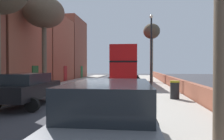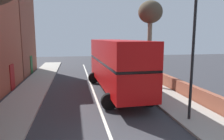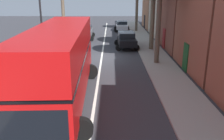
% 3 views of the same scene
% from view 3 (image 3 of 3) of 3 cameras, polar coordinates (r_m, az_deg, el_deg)
% --- Properties ---
extents(ground_plane, '(84.00, 84.00, 0.00)m').
position_cam_3_polar(ground_plane, '(22.51, -2.43, 2.95)').
color(ground_plane, '#333338').
extents(road_centre_line, '(0.16, 54.00, 0.01)m').
position_cam_3_polar(road_centre_line, '(22.51, -2.43, 2.96)').
color(road_centre_line, silver).
rests_on(road_centre_line, ground).
extents(sidewalk_left, '(2.60, 60.00, 0.12)m').
position_cam_3_polar(sidewalk_left, '(22.82, 9.97, 3.06)').
color(sidewalk_left, '#9E998E').
rests_on(sidewalk_left, ground).
extents(sidewalk_right, '(2.60, 60.00, 0.12)m').
position_cam_3_polar(sidewalk_right, '(23.21, -14.63, 3.00)').
color(sidewalk_right, '#9E998E').
rests_on(sidewalk_right, ground).
extents(terraced_houses_left, '(4.07, 47.68, 10.34)m').
position_cam_3_polar(terraced_houses_left, '(22.32, 20.35, 13.54)').
color(terraced_houses_left, '#9E6647').
rests_on(terraced_houses_left, ground).
extents(boundary_wall_right, '(0.36, 54.00, 1.02)m').
position_cam_3_polar(boundary_wall_right, '(23.55, -18.37, 4.00)').
color(boundary_wall_right, brown).
rests_on(boundary_wall_right, ground).
extents(double_decker_bus, '(3.80, 10.99, 4.06)m').
position_cam_3_polar(double_decker_bus, '(12.90, -11.80, 2.30)').
color(double_decker_bus, '#BA0D0E').
rests_on(double_decker_bus, ground).
extents(parked_car_grey_right_0, '(2.47, 4.59, 1.71)m').
position_cam_3_polar(parked_car_grey_right_0, '(31.74, -6.36, 8.93)').
color(parked_car_grey_right_0, slate).
rests_on(parked_car_grey_right_0, ground).
extents(parked_car_white_left_1, '(2.46, 4.05, 1.55)m').
position_cam_3_polar(parked_car_white_left_1, '(38.31, 2.31, 10.38)').
color(parked_car_white_left_1, silver).
rests_on(parked_car_white_left_1, ground).
extents(parked_car_black_left_2, '(2.57, 4.53, 1.68)m').
position_cam_3_polar(parked_car_black_left_2, '(26.35, 3.37, 7.23)').
color(parked_car_black_left_2, black).
rests_on(parked_car_black_left_2, ground).
extents(lamppost_right, '(0.32, 0.32, 6.31)m').
position_cam_3_polar(lamppost_right, '(19.18, -16.20, 11.31)').
color(lamppost_right, black).
rests_on(lamppost_right, sidewalk_right).
extents(litter_bin_right, '(0.55, 0.55, 1.07)m').
position_cam_3_polar(litter_bin_right, '(24.74, -14.71, 5.30)').
color(litter_bin_right, black).
rests_on(litter_bin_right, sidewalk_right).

